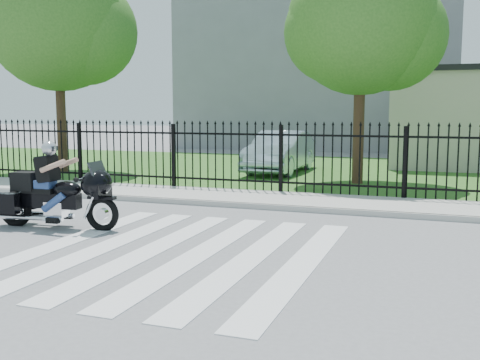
% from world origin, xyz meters
% --- Properties ---
extents(ground, '(120.00, 120.00, 0.00)m').
position_xyz_m(ground, '(0.00, 0.00, 0.00)').
color(ground, slate).
rests_on(ground, ground).
extents(crosswalk, '(5.00, 5.50, 0.01)m').
position_xyz_m(crosswalk, '(0.00, 0.00, 0.01)').
color(crosswalk, silver).
rests_on(crosswalk, ground).
extents(sidewalk, '(40.00, 2.00, 0.12)m').
position_xyz_m(sidewalk, '(0.00, 5.00, 0.06)').
color(sidewalk, '#ADAAA3').
rests_on(sidewalk, ground).
extents(curb, '(40.00, 0.12, 0.12)m').
position_xyz_m(curb, '(0.00, 4.00, 0.06)').
color(curb, '#ADAAA3').
rests_on(curb, ground).
extents(grass_strip, '(40.00, 12.00, 0.02)m').
position_xyz_m(grass_strip, '(0.00, 12.00, 0.01)').
color(grass_strip, '#2B5F20').
rests_on(grass_strip, ground).
extents(iron_fence, '(26.00, 0.04, 1.80)m').
position_xyz_m(iron_fence, '(0.00, 6.00, 0.90)').
color(iron_fence, black).
rests_on(iron_fence, ground).
extents(tree_left, '(4.80, 4.80, 7.58)m').
position_xyz_m(tree_left, '(-8.50, 8.50, 5.17)').
color(tree_left, '#382316').
rests_on(tree_left, ground).
extents(tree_mid, '(4.20, 4.20, 6.78)m').
position_xyz_m(tree_mid, '(1.50, 9.00, 4.67)').
color(tree_mid, '#382316').
rests_on(tree_mid, ground).
extents(building_tall, '(15.00, 10.00, 12.00)m').
position_xyz_m(building_tall, '(-3.00, 26.00, 6.00)').
color(building_tall, gray).
rests_on(building_tall, ground).
extents(motorcycle_rider, '(2.49, 0.88, 1.65)m').
position_xyz_m(motorcycle_rider, '(-2.91, 0.86, 0.67)').
color(motorcycle_rider, black).
rests_on(motorcycle_rider, ground).
extents(parked_car, '(1.55, 4.34, 1.43)m').
position_xyz_m(parked_car, '(-1.42, 11.00, 0.73)').
color(parked_car, '#A6C0D1').
rests_on(parked_car, grass_strip).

